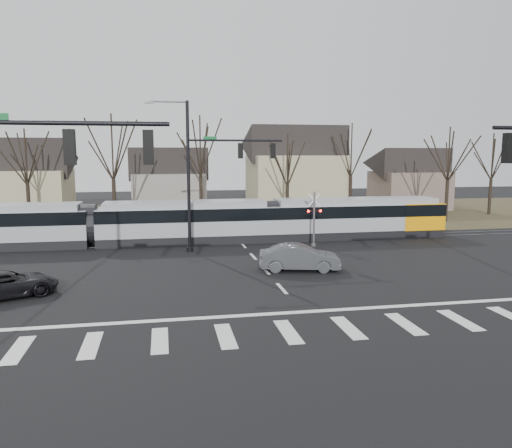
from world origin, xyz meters
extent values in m
plane|color=black|center=(0.00, 0.00, 0.00)|extent=(140.00, 140.00, 0.00)
cube|color=#38331E|center=(0.00, 32.00, 0.01)|extent=(140.00, 28.00, 0.01)
cube|color=silver|center=(-10.80, -4.00, 0.01)|extent=(0.60, 2.60, 0.01)
cube|color=silver|center=(-8.40, -4.00, 0.01)|extent=(0.60, 2.60, 0.01)
cube|color=silver|center=(-6.00, -4.00, 0.01)|extent=(0.60, 2.60, 0.01)
cube|color=silver|center=(-3.60, -4.00, 0.01)|extent=(0.60, 2.60, 0.01)
cube|color=silver|center=(-1.20, -4.00, 0.01)|extent=(0.60, 2.60, 0.01)
cube|color=silver|center=(1.20, -4.00, 0.01)|extent=(0.60, 2.60, 0.01)
cube|color=silver|center=(3.60, -4.00, 0.01)|extent=(0.60, 2.60, 0.01)
cube|color=silver|center=(6.00, -4.00, 0.01)|extent=(0.60, 2.60, 0.01)
cube|color=silver|center=(8.40, -4.00, 0.01)|extent=(0.60, 2.60, 0.01)
cube|color=silver|center=(0.00, -1.80, 0.01)|extent=(28.00, 0.35, 0.01)
cube|color=silver|center=(0.00, 2.00, 0.01)|extent=(0.18, 2.00, 0.01)
cube|color=silver|center=(0.00, 6.00, 0.01)|extent=(0.18, 2.00, 0.01)
cube|color=silver|center=(0.00, 10.00, 0.01)|extent=(0.18, 2.00, 0.01)
cube|color=silver|center=(0.00, 14.00, 0.01)|extent=(0.18, 2.00, 0.01)
cube|color=silver|center=(0.00, 18.00, 0.01)|extent=(0.18, 2.00, 0.01)
cube|color=silver|center=(0.00, 22.00, 0.01)|extent=(0.18, 2.00, 0.01)
cube|color=silver|center=(0.00, 26.00, 0.01)|extent=(0.18, 2.00, 0.01)
cube|color=silver|center=(0.00, 30.00, 0.01)|extent=(0.18, 2.00, 0.01)
cube|color=#59595E|center=(0.00, 15.10, 0.03)|extent=(90.00, 0.12, 0.06)
cube|color=#59595E|center=(0.00, 16.50, 0.03)|extent=(90.00, 0.12, 0.06)
cube|color=gray|center=(-4.06, 16.00, 1.58)|extent=(12.99, 3.03, 3.16)
cube|color=black|center=(-4.06, 16.00, 2.22)|extent=(13.01, 3.07, 0.92)
cube|color=gray|center=(9.47, 16.00, 1.58)|extent=(14.07, 3.03, 3.16)
cube|color=black|center=(9.47, 16.00, 2.22)|extent=(14.09, 3.07, 0.92)
cube|color=#FF9F07|center=(14.77, 16.00, 1.68)|extent=(3.46, 3.10, 2.11)
imported|color=#3E4144|center=(1.92, 5.62, 0.77)|extent=(3.46, 5.29, 1.53)
imported|color=black|center=(-13.09, 2.92, 0.64)|extent=(5.62, 6.21, 1.28)
cylinder|color=black|center=(-8.75, -6.00, 7.60)|extent=(6.50, 0.14, 0.14)
cube|color=black|center=(-8.43, -6.00, 6.90)|extent=(0.32, 0.32, 1.05)
sphere|color=#FF0C07|center=(-8.43, -6.00, 7.23)|extent=(0.22, 0.22, 0.22)
cube|color=black|center=(-6.15, -6.00, 6.90)|extent=(0.32, 0.32, 1.05)
sphere|color=#FF0C07|center=(-6.15, -6.00, 7.23)|extent=(0.22, 0.22, 0.22)
cube|color=black|center=(6.15, -6.00, 6.90)|extent=(0.32, 0.32, 1.05)
sphere|color=#FF0C07|center=(6.15, -6.00, 7.23)|extent=(0.22, 0.22, 0.22)
cylinder|color=black|center=(-4.00, 12.50, 5.10)|extent=(0.22, 0.22, 10.20)
cylinder|color=black|center=(-4.00, 12.50, 0.15)|extent=(0.44, 0.44, 0.30)
cylinder|color=black|center=(-0.75, 12.50, 7.60)|extent=(6.50, 0.14, 0.14)
cube|color=#0C5926|center=(-2.50, 12.50, 7.75)|extent=(0.90, 0.03, 0.22)
cube|color=black|center=(-0.42, 12.50, 6.90)|extent=(0.32, 0.32, 1.05)
sphere|color=#FF0C07|center=(-0.42, 12.50, 7.23)|extent=(0.22, 0.22, 0.22)
cube|color=black|center=(1.85, 12.50, 6.90)|extent=(0.32, 0.32, 1.05)
sphere|color=#FF0C07|center=(1.85, 12.50, 7.23)|extent=(0.22, 0.22, 0.22)
cube|color=#59595B|center=(-6.50, 12.50, 10.02)|extent=(0.55, 0.22, 0.14)
cylinder|color=#59595B|center=(5.00, 12.80, 2.00)|extent=(0.14, 0.14, 4.00)
cylinder|color=#59595B|center=(5.00, 12.80, 0.10)|extent=(0.36, 0.36, 0.20)
cube|color=silver|center=(5.00, 12.80, 3.40)|extent=(0.95, 0.04, 0.95)
cube|color=silver|center=(5.00, 12.80, 3.40)|extent=(0.95, 0.04, 0.95)
cube|color=black|center=(5.00, 12.80, 2.60)|extent=(1.00, 0.10, 0.12)
sphere|color=#FF0C07|center=(4.55, 12.72, 2.60)|extent=(0.18, 0.18, 0.18)
sphere|color=#FF0C07|center=(5.45, 12.72, 2.60)|extent=(0.18, 0.18, 0.18)
cube|color=tan|center=(-20.00, 34.00, 2.50)|extent=(9.00, 8.00, 5.00)
cube|color=gray|center=(-5.00, 36.00, 2.25)|extent=(8.00, 7.00, 4.50)
cube|color=tan|center=(9.00, 33.00, 3.25)|extent=(10.00, 8.00, 6.50)
cube|color=brown|center=(24.00, 35.00, 2.25)|extent=(8.00, 7.00, 4.50)
camera|label=1|loc=(-5.77, -21.64, 6.72)|focal=35.00mm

